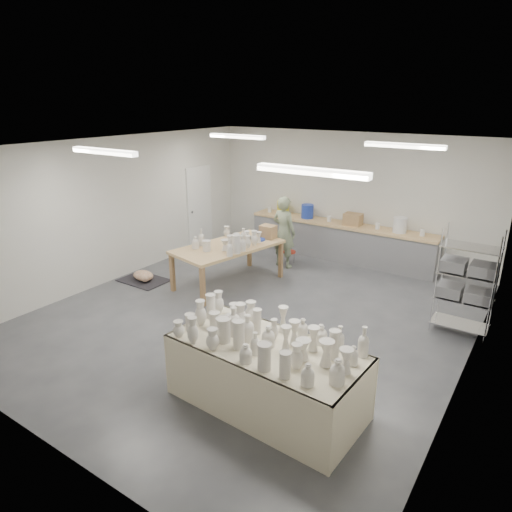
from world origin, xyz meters
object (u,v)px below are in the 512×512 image
Objects in this scene: work_table at (233,245)px; potter at (284,232)px; red_stool at (289,253)px; drying_table at (266,372)px.

potter reaches higher than work_table.
potter reaches higher than red_stool.
drying_table is at bearing 124.31° from potter.
red_stool is at bearing -83.81° from potter.
drying_table is 1.51× the size of potter.
drying_table reaches higher than red_stool.
work_table is 1.90m from red_stool.
work_table is 1.49× the size of potter.
potter reaches higher than drying_table.
work_table is at bearing -100.44° from red_stool.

